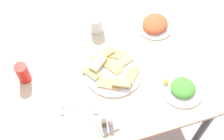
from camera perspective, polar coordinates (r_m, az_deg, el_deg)
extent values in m
plane|color=#B9ACAC|center=(2.34, -0.11, -9.95)|extent=(6.00, 6.00, 0.00)
cube|color=beige|center=(1.70, -0.15, -0.81)|extent=(1.09, 0.80, 0.02)
cylinder|color=#464D50|center=(2.29, 8.99, 4.43)|extent=(0.04, 0.04, 0.70)
cylinder|color=#464D50|center=(2.18, -15.07, -1.72)|extent=(0.04, 0.04, 0.70)
cylinder|color=#464D50|center=(2.02, 16.25, -10.51)|extent=(0.04, 0.04, 0.70)
cylinder|color=white|center=(1.69, 0.23, -0.36)|extent=(0.31, 0.31, 0.01)
cube|color=#E9B75D|center=(1.69, 0.20, 0.54)|extent=(0.10, 0.11, 0.01)
cube|color=tan|center=(1.71, 2.03, 1.50)|extent=(0.12, 0.09, 0.01)
cube|color=tan|center=(1.66, 3.52, -1.04)|extent=(0.12, 0.12, 0.01)
cube|color=#E6D38B|center=(1.68, -2.60, 1.32)|extent=(0.11, 0.11, 0.02)
cube|color=tan|center=(1.64, -0.51, -2.56)|extent=(0.13, 0.11, 0.01)
cube|color=#E8BC5D|center=(1.74, 0.74, 2.97)|extent=(0.12, 0.10, 0.01)
cube|color=#E5A565|center=(1.72, -1.67, 2.88)|extent=(0.14, 0.08, 0.01)
cube|color=tan|center=(1.62, 1.74, -2.38)|extent=(0.11, 0.08, 0.02)
cube|color=tan|center=(1.67, -3.70, -0.44)|extent=(0.10, 0.12, 0.02)
cylinder|color=white|center=(1.90, 7.88, 8.07)|extent=(0.22, 0.22, 0.01)
ellipsoid|color=#CA5730|center=(1.88, 7.95, 8.47)|extent=(0.22, 0.22, 0.06)
cylinder|color=white|center=(1.68, 12.83, -3.49)|extent=(0.22, 0.22, 0.01)
ellipsoid|color=#479335|center=(1.66, 12.94, -3.21)|extent=(0.19, 0.19, 0.04)
sphere|color=#EDD64D|center=(1.66, 9.90, -2.11)|extent=(0.03, 0.03, 0.03)
cylinder|color=red|center=(1.68, -16.11, -0.54)|extent=(0.09, 0.09, 0.12)
cylinder|color=silver|center=(1.83, -2.89, 8.43)|extent=(0.08, 0.08, 0.10)
cube|color=white|center=(1.59, -6.05, -7.40)|extent=(0.18, 0.18, 0.00)
cube|color=silver|center=(1.60, -6.22, -6.78)|extent=(0.16, 0.06, 0.00)
cube|color=silver|center=(1.58, -5.91, -7.91)|extent=(0.19, 0.07, 0.00)
cube|color=#B2B2B7|center=(1.55, -0.89, -10.05)|extent=(0.11, 0.11, 0.01)
cylinder|color=white|center=(1.52, -0.32, -9.39)|extent=(0.03, 0.03, 0.06)
cylinder|color=#4C4533|center=(1.51, -1.49, -9.72)|extent=(0.03, 0.03, 0.06)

